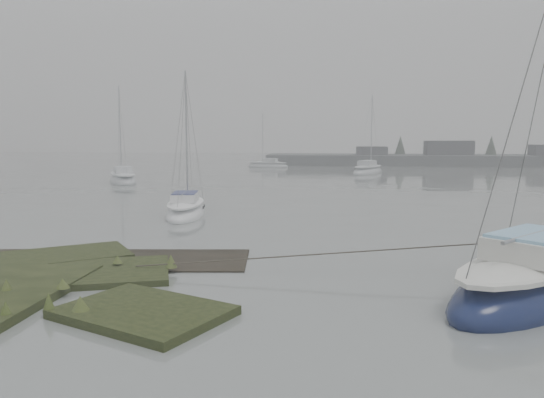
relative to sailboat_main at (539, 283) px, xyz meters
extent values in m
plane|color=slate|center=(-9.71, 27.96, -0.33)|extent=(160.00, 160.00, 0.00)
cube|color=#4C4F51|center=(16.29, 59.96, 0.27)|extent=(60.00, 8.00, 1.60)
cube|color=#424247|center=(0.29, 58.96, 1.07)|extent=(4.00, 3.00, 2.20)
cube|color=#424247|center=(10.29, 58.96, 1.47)|extent=(6.00, 3.00, 3.00)
cube|color=#424247|center=(22.29, 58.96, 1.22)|extent=(3.00, 3.00, 2.50)
cone|color=#384238|center=(4.29, 60.96, 1.87)|extent=(2.00, 2.00, 3.50)
cone|color=#384238|center=(16.29, 60.96, 1.87)|extent=(2.00, 2.00, 3.50)
ellipsoid|color=#11193D|center=(0.01, 0.01, -0.20)|extent=(6.88, 7.11, 1.81)
ellipsoid|color=silver|center=(0.01, 0.01, 0.53)|extent=(5.87, 6.08, 0.51)
cube|color=silver|center=(-0.21, -0.22, 0.97)|extent=(2.91, 2.96, 0.53)
cube|color=#81B2D4|center=(-0.21, -0.22, 1.27)|extent=(2.69, 2.73, 0.09)
cylinder|color=#939399|center=(-0.35, -0.38, 1.27)|extent=(2.11, 2.24, 0.10)
ellipsoid|color=white|center=(-12.29, 12.00, -0.23)|extent=(2.50, 5.66, 1.33)
ellipsoid|color=white|center=(-12.29, 12.00, 0.30)|extent=(2.05, 4.92, 0.38)
cube|color=white|center=(-12.26, 11.77, 0.63)|extent=(1.41, 2.01, 0.39)
cube|color=navy|center=(-12.26, 11.77, 0.85)|extent=(1.31, 1.85, 0.06)
cylinder|color=#939399|center=(-12.38, 12.70, 3.70)|extent=(0.09, 0.09, 6.25)
cylinder|color=#939399|center=(-12.24, 11.61, 0.85)|extent=(0.36, 2.18, 0.07)
ellipsoid|color=#ACB1B6|center=(-22.65, 29.61, -0.22)|extent=(4.81, 6.50, 1.52)
ellipsoid|color=white|center=(-22.65, 29.61, 0.39)|extent=(4.06, 5.59, 0.43)
cube|color=white|center=(-22.52, 29.38, 0.77)|extent=(2.21, 2.53, 0.45)
cube|color=silver|center=(-22.52, 29.38, 1.02)|extent=(2.05, 2.33, 0.07)
cylinder|color=#939399|center=(-23.04, 30.32, 4.29)|extent=(0.10, 0.10, 7.18)
cylinder|color=#939399|center=(-22.44, 29.22, 1.02)|extent=(1.27, 2.24, 0.08)
ellipsoid|color=#B8BCC3|center=(-1.26, 43.07, -0.22)|extent=(4.58, 6.57, 1.53)
ellipsoid|color=silver|center=(-1.26, 43.07, 0.39)|extent=(3.86, 5.66, 0.43)
cube|color=silver|center=(-1.38, 42.83, 0.77)|extent=(2.15, 2.53, 0.45)
cube|color=silver|center=(-1.38, 42.83, 1.02)|extent=(1.99, 2.33, 0.07)
cylinder|color=#939399|center=(-0.92, 43.80, 4.30)|extent=(0.10, 0.10, 7.19)
cylinder|color=#939399|center=(-1.46, 42.67, 1.02)|extent=(1.16, 2.31, 0.08)
ellipsoid|color=#B6BAC0|center=(-13.00, 52.62, -0.24)|extent=(5.41, 2.53, 1.26)
ellipsoid|color=white|center=(-13.00, 52.62, 0.27)|extent=(4.69, 2.08, 0.36)
cube|color=white|center=(-12.78, 52.58, 0.58)|extent=(1.94, 1.39, 0.37)
cube|color=#ACB1B6|center=(-12.78, 52.58, 0.79)|extent=(1.78, 1.29, 0.06)
cylinder|color=#939399|center=(-13.66, 52.73, 3.50)|extent=(0.08, 0.08, 5.94)
cylinder|color=#939399|center=(-12.64, 52.56, 0.79)|extent=(2.06, 0.40, 0.07)
camera|label=1|loc=(-5.16, -13.42, 3.63)|focal=35.00mm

